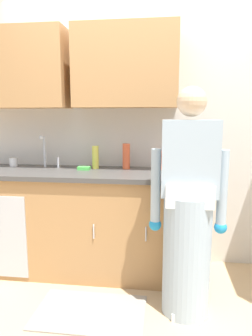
% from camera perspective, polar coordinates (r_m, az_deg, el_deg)
% --- Properties ---
extents(ground_plane, '(9.00, 9.00, 0.00)m').
position_cam_1_polar(ground_plane, '(2.44, -1.35, -26.23)').
color(ground_plane, tan).
extents(kitchen_wall_with_uppers, '(4.80, 0.44, 2.70)m').
position_cam_1_polar(kitchen_wall_with_uppers, '(2.98, -1.20, 10.50)').
color(kitchen_wall_with_uppers, beige).
rests_on(kitchen_wall_with_uppers, ground).
extents(counter_cabinet, '(1.90, 0.62, 0.90)m').
position_cam_1_polar(counter_cabinet, '(2.95, -10.12, -9.90)').
color(counter_cabinet, '#B27F4C').
rests_on(counter_cabinet, ground).
extents(countertop, '(1.96, 0.66, 0.04)m').
position_cam_1_polar(countertop, '(2.83, -10.33, -0.88)').
color(countertop, '#474442').
rests_on(countertop, counter_cabinet).
extents(sink, '(0.50, 0.36, 0.35)m').
position_cam_1_polar(sink, '(2.92, -15.02, -0.62)').
color(sink, '#B7BABF').
rests_on(sink, counter_cabinet).
extents(person_at_sink, '(0.55, 0.34, 1.62)m').
position_cam_1_polar(person_at_sink, '(2.25, 11.34, -9.62)').
color(person_at_sink, white).
rests_on(person_at_sink, ground).
extents(floor_mat, '(0.80, 0.50, 0.01)m').
position_cam_1_polar(floor_mat, '(2.51, -6.62, -24.94)').
color(floor_mat, gray).
rests_on(floor_mat, ground).
extents(bottle_dish_liquid, '(0.06, 0.06, 0.21)m').
position_cam_1_polar(bottle_dish_liquid, '(2.89, -5.67, 1.98)').
color(bottle_dish_liquid, '#D8D14C').
rests_on(bottle_dish_liquid, countertop).
extents(bottle_soap, '(0.08, 0.08, 0.18)m').
position_cam_1_polar(bottle_soap, '(2.86, 6.29, 1.50)').
color(bottle_soap, '#E05933').
rests_on(bottle_soap, countertop).
extents(bottle_cleaner_spray, '(0.07, 0.07, 0.24)m').
position_cam_1_polar(bottle_cleaner_spray, '(2.86, 0.05, 2.17)').
color(bottle_cleaner_spray, '#E05933').
rests_on(bottle_cleaner_spray, countertop).
extents(cup_by_sink, '(0.08, 0.08, 0.08)m').
position_cam_1_polar(cup_by_sink, '(3.22, -20.09, 1.02)').
color(cup_by_sink, white).
rests_on(cup_by_sink, countertop).
extents(sponge, '(0.11, 0.07, 0.03)m').
position_cam_1_polar(sponge, '(2.85, -7.79, -0.04)').
color(sponge, '#4CBF4C').
rests_on(sponge, countertop).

